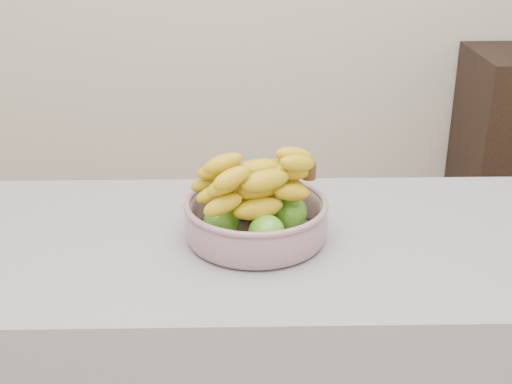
% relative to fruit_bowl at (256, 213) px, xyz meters
% --- Properties ---
extents(fruit_bowl, '(0.28, 0.28, 0.17)m').
position_rel_fruit_bowl_xyz_m(fruit_bowl, '(0.00, 0.00, 0.00)').
color(fruit_bowl, '#939EB1').
rests_on(fruit_bowl, counter).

